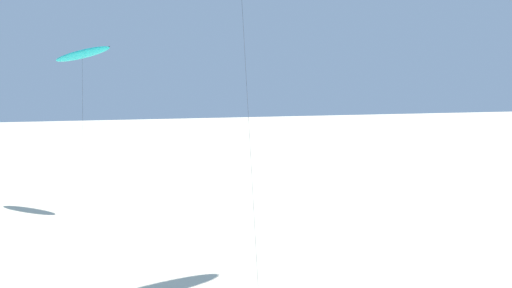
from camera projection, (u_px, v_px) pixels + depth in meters
The scene contains 1 object.
flying_kite_4 at pixel (82, 54), 51.18m from camera, with size 5.06×10.80×12.92m.
Camera 1 is at (-5.58, 3.82, 10.05)m, focal length 42.65 mm.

